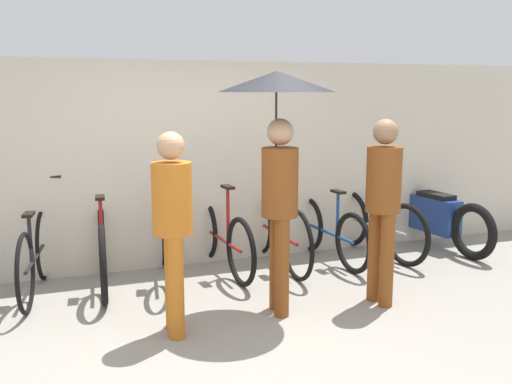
{
  "coord_description": "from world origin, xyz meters",
  "views": [
    {
      "loc": [
        -1.42,
        -4.12,
        1.97
      ],
      "look_at": [
        0.46,
        1.0,
        1.0
      ],
      "focal_mm": 40.0,
      "sensor_mm": 36.0,
      "label": 1
    }
  ],
  "objects": [
    {
      "name": "motorcycle",
      "position": [
        3.15,
        1.74,
        0.39
      ],
      "size": [
        0.58,
        1.94,
        0.9
      ],
      "rotation": [
        0.0,
        0.0,
        1.67
      ],
      "color": "black",
      "rests_on": "ground"
    },
    {
      "name": "parked_bicycle_7",
      "position": [
        2.24,
        1.67,
        0.38
      ],
      "size": [
        0.48,
        1.73,
        1.01
      ],
      "rotation": [
        0.0,
        0.0,
        1.74
      ],
      "color": "black",
      "rests_on": "ground"
    },
    {
      "name": "pedestrian_center",
      "position": [
        0.46,
        0.47,
        1.69
      ],
      "size": [
        1.03,
        1.03,
        2.14
      ],
      "rotation": [
        0.0,
        0.0,
        -0.13
      ],
      "color": "brown",
      "rests_on": "ground"
    },
    {
      "name": "parked_bicycle_1",
      "position": [
        -1.6,
        1.64,
        0.39
      ],
      "size": [
        0.44,
        1.69,
        1.1
      ],
      "rotation": [
        0.0,
        0.0,
        1.42
      ],
      "color": "black",
      "rests_on": "ground"
    },
    {
      "name": "parked_bicycle_3",
      "position": [
        -0.32,
        1.67,
        0.4
      ],
      "size": [
        0.46,
        1.79,
        0.97
      ],
      "rotation": [
        0.0,
        0.0,
        1.42
      ],
      "color": "black",
      "rests_on": "ground"
    },
    {
      "name": "parked_bicycle_4",
      "position": [
        0.32,
        1.72,
        0.37
      ],
      "size": [
        0.44,
        1.79,
        0.99
      ],
      "rotation": [
        0.0,
        0.0,
        1.65
      ],
      "color": "black",
      "rests_on": "ground"
    },
    {
      "name": "pedestrian_trailing",
      "position": [
        1.43,
        0.27,
        1.01
      ],
      "size": [
        0.32,
        0.32,
        1.72
      ],
      "rotation": [
        0.0,
        0.0,
        0.09
      ],
      "color": "brown",
      "rests_on": "ground"
    },
    {
      "name": "parked_bicycle_5",
      "position": [
        0.96,
        1.69,
        0.4
      ],
      "size": [
        0.44,
        1.86,
        0.99
      ],
      "rotation": [
        0.0,
        0.0,
        1.58
      ],
      "color": "black",
      "rests_on": "ground"
    },
    {
      "name": "parked_bicycle_6",
      "position": [
        1.6,
        1.65,
        0.35
      ],
      "size": [
        0.44,
        1.66,
        1.0
      ],
      "rotation": [
        0.0,
        0.0,
        1.65
      ],
      "color": "black",
      "rests_on": "ground"
    },
    {
      "name": "parked_bicycle_2",
      "position": [
        -0.96,
        1.68,
        0.39
      ],
      "size": [
        0.44,
        1.83,
        0.99
      ],
      "rotation": [
        0.0,
        0.0,
        1.49
      ],
      "color": "black",
      "rests_on": "ground"
    },
    {
      "name": "back_wall",
      "position": [
        0.0,
        2.13,
        1.15
      ],
      "size": [
        13.4,
        0.12,
        2.3
      ],
      "color": "beige",
      "rests_on": "ground"
    },
    {
      "name": "pedestrian_leading",
      "position": [
        -0.52,
        0.25,
        0.97
      ],
      "size": [
        0.32,
        0.32,
        1.66
      ],
      "rotation": [
        0.0,
        0.0,
        -0.07
      ],
      "color": "#C66B1E",
      "rests_on": "ground"
    },
    {
      "name": "ground_plane",
      "position": [
        0.0,
        0.0,
        0.0
      ],
      "size": [
        30.0,
        30.0,
        0.0
      ],
      "primitive_type": "plane",
      "color": "gray"
    }
  ]
}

